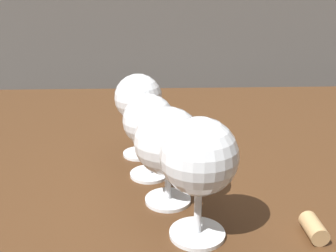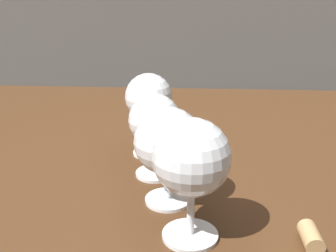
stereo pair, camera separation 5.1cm
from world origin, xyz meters
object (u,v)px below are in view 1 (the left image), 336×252
(wine_glass_white, at_px, (199,157))
(cork, at_px, (314,228))
(wine_glass_cabernet, at_px, (138,99))
(wine_glass_pinot, at_px, (168,143))
(wine_glass_amber, at_px, (149,123))

(wine_glass_white, bearing_deg, cork, -3.07)
(wine_glass_cabernet, relative_size, cork, 3.46)
(cork, bearing_deg, wine_glass_pinot, 152.41)
(wine_glass_pinot, xyz_separation_m, wine_glass_cabernet, (-0.04, 0.16, 0.01))
(wine_glass_white, xyz_separation_m, wine_glass_pinot, (-0.03, 0.08, -0.02))
(wine_glass_white, relative_size, wine_glass_cabernet, 1.02)
(wine_glass_white, height_order, wine_glass_amber, wine_glass_white)
(cork, bearing_deg, wine_glass_amber, 139.01)
(wine_glass_pinot, height_order, cork, wine_glass_pinot)
(wine_glass_amber, relative_size, wine_glass_cabernet, 0.91)
(wine_glass_white, bearing_deg, wine_glass_amber, 109.43)
(wine_glass_white, xyz_separation_m, wine_glass_amber, (-0.06, 0.16, -0.01))
(wine_glass_white, relative_size, cork, 3.52)
(wine_glass_white, bearing_deg, wine_glass_pinot, 111.28)
(wine_glass_amber, bearing_deg, wine_glass_white, -70.57)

